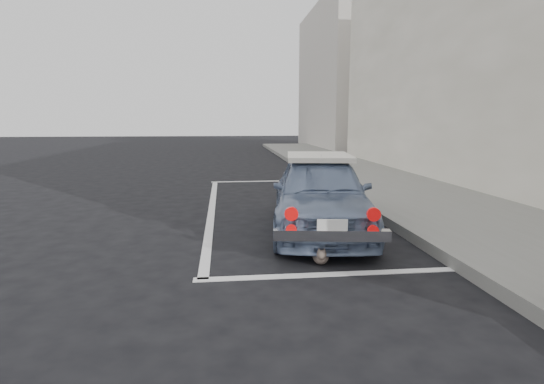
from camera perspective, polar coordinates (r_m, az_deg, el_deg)
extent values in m
plane|color=black|center=(5.00, 1.49, -9.25)|extent=(80.00, 80.00, 0.00)
cube|color=slate|center=(7.87, 23.06, -2.44)|extent=(2.80, 40.00, 0.15)
cube|color=black|center=(10.19, 25.23, 7.51)|extent=(0.10, 16.00, 2.40)
cube|color=white|center=(13.71, 17.81, 21.76)|extent=(0.10, 2.00, 1.60)
cube|color=#132FA2|center=(15.90, 14.05, 20.18)|extent=(0.10, 2.00, 1.60)
cube|color=beige|center=(25.77, 9.62, 14.81)|extent=(3.50, 10.00, 8.00)
cube|color=silver|center=(4.63, 8.63, -10.86)|extent=(3.00, 0.12, 0.01)
cube|color=silver|center=(11.36, -0.57, 1.47)|extent=(3.00, 0.12, 0.01)
cube|color=silver|center=(7.85, -8.11, -2.31)|extent=(0.12, 7.00, 0.01)
imported|color=#7184A7|center=(6.22, 6.47, -0.15)|extent=(1.80, 3.48, 1.13)
cube|color=silver|center=(6.49, 6.32, 4.68)|extent=(1.11, 1.38, 0.07)
cube|color=silver|center=(4.69, 8.02, -5.74)|extent=(1.27, 0.30, 0.12)
cube|color=white|center=(4.62, 8.11, -4.69)|extent=(0.33, 0.07, 0.17)
cylinder|color=red|center=(4.58, 2.63, -2.95)|extent=(0.15, 0.06, 0.15)
cylinder|color=red|center=(4.68, 13.52, -2.94)|extent=(0.15, 0.06, 0.15)
cylinder|color=red|center=(4.62, 2.61, -5.13)|extent=(0.12, 0.06, 0.12)
cylinder|color=red|center=(4.72, 13.43, -5.08)|extent=(0.12, 0.06, 0.12)
ellipsoid|color=#6C5E52|center=(4.91, 6.57, -8.50)|extent=(0.23, 0.31, 0.17)
sphere|color=#6C5E52|center=(4.77, 6.67, -8.29)|extent=(0.11, 0.11, 0.11)
cone|color=#6C5E52|center=(4.75, 6.32, -7.65)|extent=(0.04, 0.04, 0.04)
cone|color=#6C5E52|center=(4.76, 7.05, -7.65)|extent=(0.04, 0.04, 0.04)
cylinder|color=#6C5E52|center=(5.07, 6.94, -8.63)|extent=(0.07, 0.19, 0.03)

